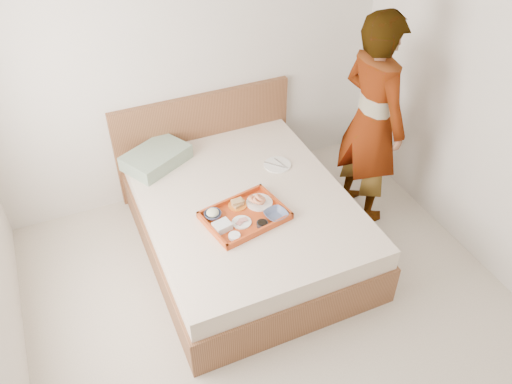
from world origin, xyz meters
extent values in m
cube|color=beige|center=(0.00, 0.00, 0.00)|extent=(3.50, 4.00, 0.01)
cube|color=silver|center=(0.00, 2.00, 1.30)|extent=(3.50, 0.01, 2.60)
cube|color=brown|center=(0.06, 1.00, 0.27)|extent=(1.65, 2.00, 0.53)
cube|color=brown|center=(0.06, 1.97, 0.47)|extent=(1.65, 0.06, 0.95)
cube|color=gray|center=(-0.45, 1.72, 0.59)|extent=(0.63, 0.56, 0.13)
cube|color=#B13E0E|center=(-0.03, 0.78, 0.56)|extent=(0.66, 0.54, 0.05)
cylinder|color=white|center=(0.13, 0.88, 0.55)|extent=(0.24, 0.24, 0.01)
imported|color=#18274C|center=(0.18, 0.69, 0.57)|extent=(0.20, 0.20, 0.04)
cylinder|color=black|center=(0.05, 0.64, 0.56)|extent=(0.10, 0.10, 0.03)
cylinder|color=white|center=(-0.08, 0.73, 0.55)|extent=(0.17, 0.17, 0.01)
cylinder|color=orange|center=(-0.04, 0.92, 0.55)|extent=(0.17, 0.17, 0.01)
imported|color=#18274C|center=(-0.25, 0.88, 0.57)|extent=(0.15, 0.15, 0.04)
cube|color=silver|center=(-0.23, 0.73, 0.57)|extent=(0.14, 0.12, 0.05)
cylinder|color=white|center=(-0.19, 0.60, 0.56)|extent=(0.10, 0.10, 0.03)
cylinder|color=white|center=(0.48, 1.28, 0.54)|extent=(0.30, 0.30, 0.01)
imported|color=silver|center=(1.20, 1.04, 0.93)|extent=(0.53, 0.73, 1.85)
camera|label=1|loc=(-1.11, -1.88, 3.17)|focal=36.41mm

